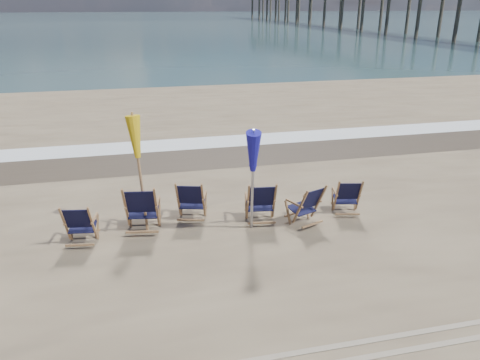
{
  "coord_description": "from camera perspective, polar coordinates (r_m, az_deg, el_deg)",
  "views": [
    {
      "loc": [
        -2.17,
        -7.03,
        4.51
      ],
      "look_at": [
        0.0,
        2.2,
        0.9
      ],
      "focal_mm": 35.0,
      "sensor_mm": 36.0,
      "label": 1
    }
  ],
  "objects": [
    {
      "name": "ocean",
      "position": [
        135.13,
        -13.0,
        18.43
      ],
      "size": [
        400.0,
        400.0,
        0.0
      ],
      "primitive_type": "plane",
      "color": "#355459",
      "rests_on": "ground"
    },
    {
      "name": "beach_chair_2",
      "position": [
        10.12,
        -4.5,
        -2.64
      ],
      "size": [
        0.8,
        0.85,
        0.98
      ],
      "primitive_type": null,
      "rotation": [
        0.0,
        0.0,
        2.86
      ],
      "color": "black",
      "rests_on": "ground"
    },
    {
      "name": "fishing_pier",
      "position": [
        90.45,
        14.01,
        20.36
      ],
      "size": [
        4.4,
        140.0,
        9.3
      ],
      "primitive_type": null,
      "color": "#4C4237",
      "rests_on": "ground"
    },
    {
      "name": "beach_chair_4",
      "position": [
        10.19,
        9.6,
        -2.79
      ],
      "size": [
        0.82,
        0.86,
        0.96
      ],
      "primitive_type": null,
      "rotation": [
        0.0,
        0.0,
        3.52
      ],
      "color": "black",
      "rests_on": "ground"
    },
    {
      "name": "beach_chair_5",
      "position": [
        10.74,
        14.33,
        -2.03
      ],
      "size": [
        0.71,
        0.77,
        0.91
      ],
      "primitive_type": null,
      "rotation": [
        0.0,
        0.0,
        2.92
      ],
      "color": "black",
      "rests_on": "ground"
    },
    {
      "name": "surf_foam",
      "position": [
        16.13,
        -4.99,
        4.53
      ],
      "size": [
        200.0,
        1.4,
        0.01
      ],
      "primitive_type": "cube",
      "color": "silver",
      "rests_on": "ground"
    },
    {
      "name": "beach_chair_0",
      "position": [
        9.56,
        -17.53,
        -5.25
      ],
      "size": [
        0.69,
        0.76,
        0.93
      ],
      "primitive_type": null,
      "rotation": [
        0.0,
        0.0,
        2.98
      ],
      "color": "black",
      "rests_on": "ground"
    },
    {
      "name": "wet_sand_strip",
      "position": [
        14.71,
        -4.11,
        2.94
      ],
      "size": [
        200.0,
        2.6,
        0.0
      ],
      "primitive_type": "cube",
      "color": "#42362A",
      "rests_on": "ground"
    },
    {
      "name": "umbrella_yellow",
      "position": [
        9.52,
        -12.33,
        4.31
      ],
      "size": [
        0.3,
        0.3,
        2.42
      ],
      "color": "#946A42",
      "rests_on": "ground"
    },
    {
      "name": "umbrella_blue",
      "position": [
        9.12,
        1.57,
        3.51
      ],
      "size": [
        0.3,
        0.3,
        2.33
      ],
      "color": "#A5A5AD",
      "rests_on": "ground"
    },
    {
      "name": "beach_chair_1",
      "position": [
        9.72,
        -10.11,
        -3.53
      ],
      "size": [
        0.83,
        0.9,
        1.11
      ],
      "primitive_type": null,
      "rotation": [
        0.0,
        0.0,
        2.98
      ],
      "color": "black",
      "rests_on": "ground"
    },
    {
      "name": "beach_chair_3",
      "position": [
        10.02,
        4.22,
        -2.78
      ],
      "size": [
        0.75,
        0.82,
        1.02
      ],
      "primitive_type": null,
      "rotation": [
        0.0,
        0.0,
        3.0
      ],
      "color": "black",
      "rests_on": "ground"
    }
  ]
}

